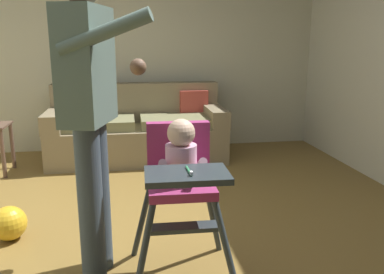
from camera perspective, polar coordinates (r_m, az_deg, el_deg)
The scene contains 6 objects.
ground at distance 2.77m, azimuth -7.14°, elevation -16.70°, with size 6.28×6.99×0.10m, color olive.
wall_far at distance 5.13m, azimuth -8.76°, elevation 13.55°, with size 5.48×0.06×2.73m, color beige.
couch at distance 4.72m, azimuth -7.68°, elevation 0.94°, with size 2.00×0.86×0.86m.
high_chair at distance 2.19m, azimuth -1.60°, elevation -4.88°, with size 0.63×0.74×0.95m.
adult_standing at distance 2.24m, azimuth -14.34°, elevation 3.56°, with size 0.50×0.58×1.71m.
toy_ball at distance 3.08m, azimuth -24.68°, elevation -11.13°, with size 0.24×0.24×0.24m, color gold.
Camera 1 is at (-0.05, -2.40, 1.33)m, focal length 37.34 mm.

